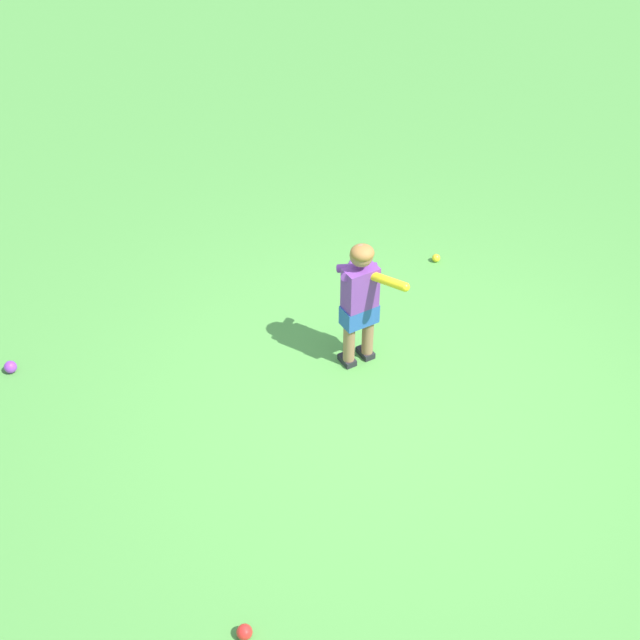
{
  "coord_description": "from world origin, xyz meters",
  "views": [
    {
      "loc": [
        -4.42,
        1.34,
        4.49
      ],
      "look_at": [
        0.46,
        0.41,
        0.45
      ],
      "focal_mm": 48.32,
      "sensor_mm": 36.0,
      "label": 1
    }
  ],
  "objects_px": {
    "play_ball_far_right": "(436,258)",
    "play_ball_center_lawn": "(10,367)",
    "child_batter": "(361,294)",
    "play_ball_midfield": "(244,632)"
  },
  "relations": [
    {
      "from": "play_ball_far_right",
      "to": "play_ball_center_lawn",
      "type": "height_order",
      "value": "play_ball_center_lawn"
    },
    {
      "from": "play_ball_far_right",
      "to": "play_ball_center_lawn",
      "type": "relative_size",
      "value": 0.76
    },
    {
      "from": "child_batter",
      "to": "play_ball_midfield",
      "type": "distance_m",
      "value": 2.55
    },
    {
      "from": "child_batter",
      "to": "play_ball_far_right",
      "type": "bearing_deg",
      "value": -39.89
    },
    {
      "from": "play_ball_midfield",
      "to": "child_batter",
      "type": "bearing_deg",
      "value": -27.89
    },
    {
      "from": "play_ball_midfield",
      "to": "play_ball_far_right",
      "type": "bearing_deg",
      "value": -32.48
    },
    {
      "from": "child_batter",
      "to": "play_ball_far_right",
      "type": "distance_m",
      "value": 1.65
    },
    {
      "from": "play_ball_center_lawn",
      "to": "play_ball_midfield",
      "type": "bearing_deg",
      "value": -149.62
    },
    {
      "from": "play_ball_midfield",
      "to": "play_ball_far_right",
      "type": "height_order",
      "value": "play_ball_midfield"
    },
    {
      "from": "play_ball_far_right",
      "to": "play_ball_center_lawn",
      "type": "distance_m",
      "value": 3.73
    }
  ]
}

